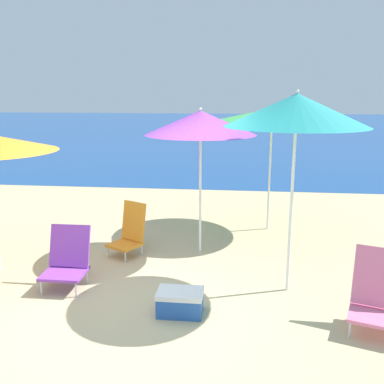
{
  "coord_description": "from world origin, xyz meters",
  "views": [
    {
      "loc": [
        1.31,
        -4.67,
        2.4
      ],
      "look_at": [
        0.64,
        1.31,
        1.0
      ],
      "focal_mm": 40.0,
      "sensor_mm": 36.0,
      "label": 1
    }
  ],
  "objects": [
    {
      "name": "beach_chair_orange",
      "position": [
        -0.3,
        1.31,
        0.36
      ],
      "size": [
        0.6,
        0.62,
        0.8
      ],
      "rotation": [
        0.0,
        0.0,
        -0.5
      ],
      "color": "silver",
      "rests_on": "ground"
    },
    {
      "name": "sea_water",
      "position": [
        0.0,
        25.84,
        0.0
      ],
      "size": [
        60.0,
        40.0,
        0.01
      ],
      "color": "#19478C",
      "rests_on": "ground"
    },
    {
      "name": "beach_umbrella_purple",
      "position": [
        0.74,
        1.52,
        1.98
      ],
      "size": [
        1.62,
        1.62,
        2.19
      ],
      "color": "white",
      "rests_on": "ground"
    },
    {
      "name": "beach_chair_pink",
      "position": [
        2.76,
        -0.43,
        0.38
      ],
      "size": [
        0.66,
        0.71,
        0.82
      ],
      "rotation": [
        0.0,
        0.0,
        -0.33
      ],
      "color": "silver",
      "rests_on": "ground"
    },
    {
      "name": "cooler_box",
      "position": [
        0.7,
        -0.37,
        0.14
      ],
      "size": [
        0.51,
        0.34,
        0.27
      ],
      "color": "#2859B2",
      "rests_on": "ground"
    },
    {
      "name": "ground_plane",
      "position": [
        0.0,
        0.0,
        0.0
      ],
      "size": [
        60.0,
        60.0,
        0.0
      ],
      "primitive_type": "plane",
      "color": "#C6B284"
    },
    {
      "name": "beach_chair_purple",
      "position": [
        -0.82,
        0.19,
        0.35
      ],
      "size": [
        0.52,
        0.56,
        0.75
      ],
      "rotation": [
        0.0,
        0.0,
        0.01
      ],
      "color": "silver",
      "rests_on": "ground"
    },
    {
      "name": "beach_umbrella_green",
      "position": [
        1.84,
        2.81,
        2.03
      ],
      "size": [
        2.09,
        2.09,
        2.18
      ],
      "color": "white",
      "rests_on": "ground"
    },
    {
      "name": "beach_umbrella_teal",
      "position": [
        1.94,
        0.35,
        2.21
      ],
      "size": [
        1.66,
        1.66,
        2.44
      ],
      "color": "white",
      "rests_on": "ground"
    }
  ]
}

